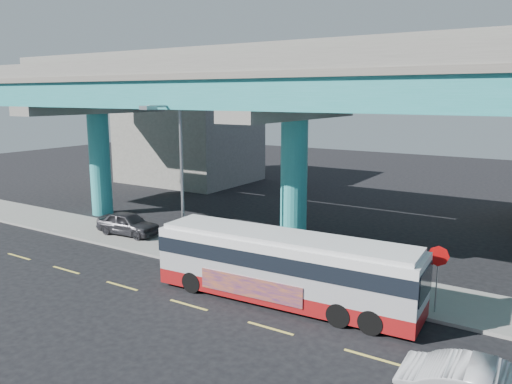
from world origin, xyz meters
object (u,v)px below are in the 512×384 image
Objects in this scene: transit_bus at (284,265)px; stop_sign at (438,264)px; parked_car at (128,223)px; street_lamp at (174,160)px.

stop_sign is at bearing 16.31° from transit_bus.
parked_car is 0.52× the size of street_lamp.
stop_sign is (12.88, 0.75, -3.31)m from street_lamp.
parked_car is (-13.05, 3.50, -0.77)m from transit_bus.
parked_car is 7.85m from street_lamp.
transit_bus is at bearing -151.98° from stop_sign.
transit_bus reaches higher than stop_sign.
transit_bus is 8.17m from street_lamp.
street_lamp is at bearing -115.17° from parked_car.
transit_bus is 1.42× the size of street_lamp.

